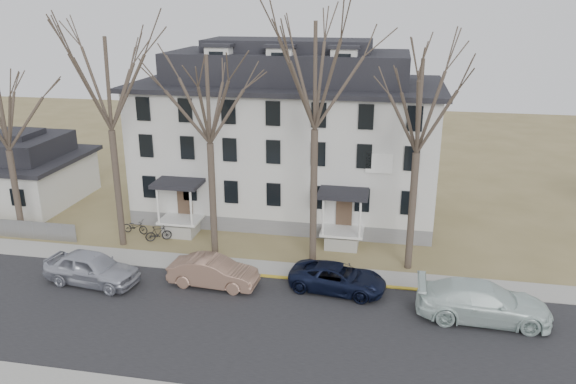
% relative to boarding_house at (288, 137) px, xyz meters
% --- Properties ---
extents(ground, '(120.00, 120.00, 0.00)m').
position_rel_boarding_house_xyz_m(ground, '(2.00, -17.95, -5.38)').
color(ground, olive).
rests_on(ground, ground).
extents(main_road, '(120.00, 10.00, 0.04)m').
position_rel_boarding_house_xyz_m(main_road, '(2.00, -15.95, -5.38)').
color(main_road, '#27272A').
rests_on(main_road, ground).
extents(far_sidewalk, '(120.00, 2.00, 0.08)m').
position_rel_boarding_house_xyz_m(far_sidewalk, '(2.00, -9.95, -5.38)').
color(far_sidewalk, '#A09F97').
rests_on(far_sidewalk, ground).
extents(yellow_curb, '(14.00, 0.25, 0.06)m').
position_rel_boarding_house_xyz_m(yellow_curb, '(7.00, -10.85, -5.38)').
color(yellow_curb, gold).
rests_on(yellow_curb, ground).
extents(boarding_house, '(20.80, 12.36, 12.05)m').
position_rel_boarding_house_xyz_m(boarding_house, '(0.00, 0.00, 0.00)').
color(boarding_house, slate).
rests_on(boarding_house, ground).
extents(small_house, '(8.70, 8.70, 5.00)m').
position_rel_boarding_house_xyz_m(small_house, '(-20.00, -1.96, -3.13)').
color(small_house, silver).
rests_on(small_house, ground).
extents(tree_far_left, '(8.40, 8.40, 13.72)m').
position_rel_boarding_house_xyz_m(tree_far_left, '(-9.00, -8.15, 4.96)').
color(tree_far_left, '#473B31').
rests_on(tree_far_left, ground).
extents(tree_mid_left, '(7.80, 7.80, 12.74)m').
position_rel_boarding_house_xyz_m(tree_mid_left, '(-3.00, -8.15, 4.22)').
color(tree_mid_left, '#473B31').
rests_on(tree_mid_left, ground).
extents(tree_center, '(9.00, 9.00, 14.70)m').
position_rel_boarding_house_xyz_m(tree_center, '(3.00, -8.15, 5.71)').
color(tree_center, '#473B31').
rests_on(tree_center, ground).
extents(tree_mid_right, '(7.80, 7.80, 12.74)m').
position_rel_boarding_house_xyz_m(tree_mid_right, '(8.50, -8.15, 4.22)').
color(tree_mid_right, '#473B31').
rests_on(tree_mid_right, ground).
extents(tree_bungalow, '(6.60, 6.60, 10.78)m').
position_rel_boarding_house_xyz_m(tree_bungalow, '(-16.00, -8.15, 2.74)').
color(tree_bungalow, '#473B31').
rests_on(tree_bungalow, ground).
extents(car_silver, '(5.42, 2.73, 1.77)m').
position_rel_boarding_house_xyz_m(car_silver, '(-8.19, -13.28, -4.49)').
color(car_silver, '#AFB2BF').
rests_on(car_silver, ground).
extents(car_tan, '(4.85, 1.96, 1.57)m').
position_rel_boarding_house_xyz_m(car_tan, '(-1.73, -12.32, -4.60)').
color(car_tan, '#906B57').
rests_on(car_tan, ground).
extents(car_navy, '(5.30, 2.98, 1.40)m').
position_rel_boarding_house_xyz_m(car_navy, '(4.82, -11.61, -4.68)').
color(car_navy, black).
rests_on(car_navy, ground).
extents(car_white, '(6.26, 2.62, 1.81)m').
position_rel_boarding_house_xyz_m(car_white, '(11.89, -13.14, -4.48)').
color(car_white, silver).
rests_on(car_white, ground).
extents(bicycle_left, '(1.84, 0.81, 0.94)m').
position_rel_boarding_house_xyz_m(bicycle_left, '(-8.95, -6.47, -4.91)').
color(bicycle_left, black).
rests_on(bicycle_left, ground).
extents(bicycle_right, '(1.67, 1.20, 0.99)m').
position_rel_boarding_house_xyz_m(bicycle_right, '(-6.98, -7.31, -4.88)').
color(bicycle_right, black).
rests_on(bicycle_right, ground).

